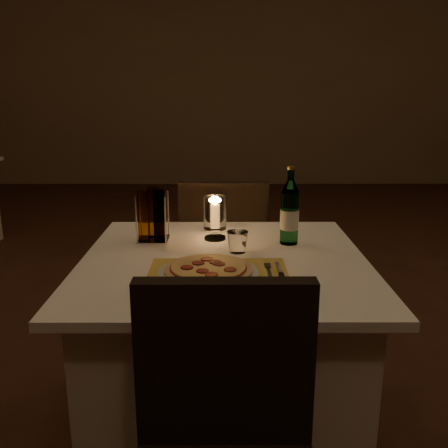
{
  "coord_description": "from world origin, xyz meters",
  "views": [
    {
      "loc": [
        -0.17,
        -2.1,
        1.31
      ],
      "look_at": [
        -0.17,
        -0.42,
        0.86
      ],
      "focal_mm": 40.0,
      "sensor_mm": 36.0,
      "label": 1
    }
  ],
  "objects_px": {
    "main_table": "(224,352)",
    "plate": "(208,274)",
    "chair_far": "(224,248)",
    "water_bottle": "(290,213)",
    "chair_near": "(225,444)",
    "pizza": "(208,269)",
    "tumbler": "(238,242)",
    "hurricane_candle": "(215,214)"
  },
  "relations": [
    {
      "from": "chair_far",
      "to": "water_bottle",
      "type": "bearing_deg",
      "value": -64.94
    },
    {
      "from": "plate",
      "to": "pizza",
      "type": "height_order",
      "value": "pizza"
    },
    {
      "from": "chair_near",
      "to": "pizza",
      "type": "height_order",
      "value": "chair_near"
    },
    {
      "from": "chair_near",
      "to": "hurricane_candle",
      "type": "height_order",
      "value": "hurricane_candle"
    },
    {
      "from": "chair_far",
      "to": "plate",
      "type": "height_order",
      "value": "chair_far"
    },
    {
      "from": "chair_far",
      "to": "water_bottle",
      "type": "xyz_separation_m",
      "value": [
        0.25,
        -0.54,
        0.31
      ]
    },
    {
      "from": "pizza",
      "to": "tumbler",
      "type": "height_order",
      "value": "tumbler"
    },
    {
      "from": "main_table",
      "to": "water_bottle",
      "type": "relative_size",
      "value": 3.36
    },
    {
      "from": "chair_far",
      "to": "pizza",
      "type": "bearing_deg",
      "value": -93.2
    },
    {
      "from": "water_bottle",
      "to": "main_table",
      "type": "bearing_deg",
      "value": -144.47
    },
    {
      "from": "chair_near",
      "to": "pizza",
      "type": "relative_size",
      "value": 3.21
    },
    {
      "from": "pizza",
      "to": "tumbler",
      "type": "xyz_separation_m",
      "value": [
        0.1,
        0.25,
        0.01
      ]
    },
    {
      "from": "chair_near",
      "to": "hurricane_candle",
      "type": "xyz_separation_m",
      "value": [
        -0.04,
        0.95,
        0.29
      ]
    },
    {
      "from": "hurricane_candle",
      "to": "water_bottle",
      "type": "bearing_deg",
      "value": -11.45
    },
    {
      "from": "chair_far",
      "to": "water_bottle",
      "type": "distance_m",
      "value": 0.67
    },
    {
      "from": "main_table",
      "to": "plate",
      "type": "bearing_deg",
      "value": -105.52
    },
    {
      "from": "main_table",
      "to": "chair_near",
      "type": "relative_size",
      "value": 1.11
    },
    {
      "from": "main_table",
      "to": "chair_near",
      "type": "xyz_separation_m",
      "value": [
        -0.0,
        -0.71,
        0.18
      ]
    },
    {
      "from": "chair_far",
      "to": "hurricane_candle",
      "type": "height_order",
      "value": "hurricane_candle"
    },
    {
      "from": "chair_far",
      "to": "tumbler",
      "type": "bearing_deg",
      "value": -85.61
    },
    {
      "from": "water_bottle",
      "to": "hurricane_candle",
      "type": "bearing_deg",
      "value": 168.55
    },
    {
      "from": "tumbler",
      "to": "hurricane_candle",
      "type": "relative_size",
      "value": 0.45
    },
    {
      "from": "plate",
      "to": "tumbler",
      "type": "bearing_deg",
      "value": 68.39
    },
    {
      "from": "chair_far",
      "to": "plate",
      "type": "bearing_deg",
      "value": -93.2
    },
    {
      "from": "plate",
      "to": "tumbler",
      "type": "distance_m",
      "value": 0.27
    },
    {
      "from": "main_table",
      "to": "chair_far",
      "type": "relative_size",
      "value": 1.11
    },
    {
      "from": "main_table",
      "to": "chair_far",
      "type": "xyz_separation_m",
      "value": [
        -0.0,
        0.71,
        0.18
      ]
    },
    {
      "from": "chair_near",
      "to": "pizza",
      "type": "bearing_deg",
      "value": 95.34
    },
    {
      "from": "main_table",
      "to": "tumbler",
      "type": "xyz_separation_m",
      "value": [
        0.05,
        0.07,
        0.4
      ]
    },
    {
      "from": "water_bottle",
      "to": "pizza",
      "type": "bearing_deg",
      "value": -129.91
    },
    {
      "from": "pizza",
      "to": "hurricane_candle",
      "type": "xyz_separation_m",
      "value": [
        0.01,
        0.42,
        0.07
      ]
    },
    {
      "from": "main_table",
      "to": "water_bottle",
      "type": "bearing_deg",
      "value": 35.53
    },
    {
      "from": "chair_far",
      "to": "pizza",
      "type": "relative_size",
      "value": 3.21
    },
    {
      "from": "plate",
      "to": "water_bottle",
      "type": "bearing_deg",
      "value": 50.06
    },
    {
      "from": "hurricane_candle",
      "to": "chair_far",
      "type": "bearing_deg",
      "value": 85.79
    },
    {
      "from": "chair_near",
      "to": "chair_far",
      "type": "relative_size",
      "value": 1.0
    },
    {
      "from": "main_table",
      "to": "water_bottle",
      "type": "xyz_separation_m",
      "value": [
        0.25,
        0.18,
        0.49
      ]
    },
    {
      "from": "plate",
      "to": "tumbler",
      "type": "xyz_separation_m",
      "value": [
        0.1,
        0.25,
        0.03
      ]
    },
    {
      "from": "chair_near",
      "to": "tumbler",
      "type": "relative_size",
      "value": 11.58
    },
    {
      "from": "pizza",
      "to": "hurricane_candle",
      "type": "bearing_deg",
      "value": 87.97
    },
    {
      "from": "plate",
      "to": "chair_near",
      "type": "bearing_deg",
      "value": -84.65
    },
    {
      "from": "main_table",
      "to": "pizza",
      "type": "bearing_deg",
      "value": -105.49
    }
  ]
}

